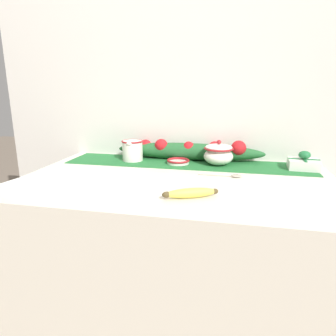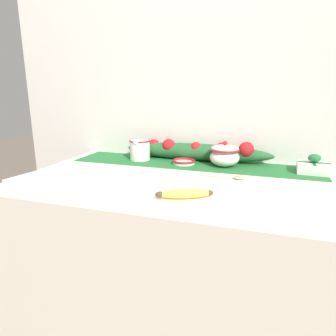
# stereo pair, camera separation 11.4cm
# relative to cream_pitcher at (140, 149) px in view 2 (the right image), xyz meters

# --- Properties ---
(countertop) EXTENTS (1.24, 0.75, 0.92)m
(countertop) POSITION_rel_cream_pitcher_xyz_m (0.27, -0.25, -0.52)
(countertop) COLOR beige
(countertop) RESTS_ON ground_plane
(back_wall) EXTENTS (2.04, 0.04, 2.40)m
(back_wall) POSITION_rel_cream_pitcher_xyz_m (0.27, 0.14, 0.22)
(back_wall) COLOR silver
(back_wall) RESTS_ON ground_plane
(table_runner) EXTENTS (1.14, 0.23, 0.00)m
(table_runner) POSITION_rel_cream_pitcher_xyz_m (0.27, -0.00, -0.05)
(table_runner) COLOR #236B33
(table_runner) RESTS_ON countertop
(cream_pitcher) EXTENTS (0.10, 0.12, 0.10)m
(cream_pitcher) POSITION_rel_cream_pitcher_xyz_m (0.00, 0.00, 0.00)
(cream_pitcher) COLOR white
(cream_pitcher) RESTS_ON countertop
(sugar_bowl) EXTENTS (0.13, 0.13, 0.12)m
(sugar_bowl) POSITION_rel_cream_pitcher_xyz_m (0.41, -0.00, -0.00)
(sugar_bowl) COLOR white
(sugar_bowl) RESTS_ON countertop
(small_dish) EXTENTS (0.11, 0.11, 0.02)m
(small_dish) POSITION_rel_cream_pitcher_xyz_m (0.23, -0.02, -0.04)
(small_dish) COLOR white
(small_dish) RESTS_ON countertop
(banana) EXTENTS (0.18, 0.10, 0.03)m
(banana) POSITION_rel_cream_pitcher_xyz_m (0.35, -0.45, -0.04)
(banana) COLOR #DBCC4C
(banana) RESTS_ON countertop
(spoon) EXTENTS (0.17, 0.03, 0.01)m
(spoon) POSITION_rel_cream_pitcher_xyz_m (0.48, -0.18, -0.05)
(spoon) COLOR #A89E89
(spoon) RESTS_ON countertop
(napkin_stack) EXTENTS (0.17, 0.17, 0.02)m
(napkin_stack) POSITION_rel_cream_pitcher_xyz_m (-0.24, -0.47, -0.05)
(napkin_stack) COLOR white
(napkin_stack) RESTS_ON countertop
(gift_box) EXTENTS (0.13, 0.11, 0.08)m
(gift_box) POSITION_rel_cream_pitcher_xyz_m (0.78, -0.00, -0.03)
(gift_box) COLOR silver
(gift_box) RESTS_ON countertop
(poinsettia_garland) EXTENTS (0.73, 0.10, 0.11)m
(poinsettia_garland) POSITION_rel_cream_pitcher_xyz_m (0.27, 0.07, -0.01)
(poinsettia_garland) COLOR #235B2D
(poinsettia_garland) RESTS_ON countertop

